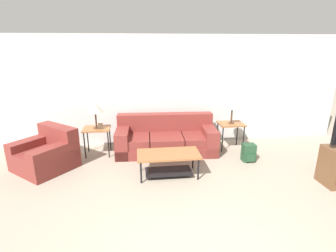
{
  "coord_description": "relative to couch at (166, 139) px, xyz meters",
  "views": [
    {
      "loc": [
        -0.67,
        -2.08,
        2.38
      ],
      "look_at": [
        -0.07,
        2.91,
        0.8
      ],
      "focal_mm": 28.0,
      "sensor_mm": 36.0,
      "label": 1
    }
  ],
  "objects": [
    {
      "name": "wall_back",
      "position": [
        0.04,
        0.64,
        1.01
      ],
      "size": [
        8.93,
        0.06,
        2.6
      ],
      "color": "silver",
      "rests_on": "ground_plane"
    },
    {
      "name": "couch",
      "position": [
        0.0,
        0.0,
        0.0
      ],
      "size": [
        2.27,
        1.05,
        0.82
      ],
      "color": "maroon",
      "rests_on": "ground_plane"
    },
    {
      "name": "armchair",
      "position": [
        -2.46,
        -0.56,
        -0.01
      ],
      "size": [
        1.38,
        1.38,
        0.8
      ],
      "color": "maroon",
      "rests_on": "ground_plane"
    },
    {
      "name": "coffee_table",
      "position": [
        -0.09,
        -1.18,
        0.04
      ],
      "size": [
        1.15,
        0.58,
        0.45
      ],
      "color": "#935B33",
      "rests_on": "ground_plane"
    },
    {
      "name": "side_table_left",
      "position": [
        -1.53,
        -0.01,
        0.26
      ],
      "size": [
        0.58,
        0.47,
        0.62
      ],
      "color": "#935B33",
      "rests_on": "ground_plane"
    },
    {
      "name": "side_table_right",
      "position": [
        1.52,
        -0.01,
        0.26
      ],
      "size": [
        0.58,
        0.47,
        0.62
      ],
      "color": "#935B33",
      "rests_on": "ground_plane"
    },
    {
      "name": "table_lamp_left",
      "position": [
        -1.53,
        -0.01,
        0.78
      ],
      "size": [
        0.34,
        0.34,
        0.58
      ],
      "color": "#472D1E",
      "rests_on": "side_table_left"
    },
    {
      "name": "table_lamp_right",
      "position": [
        1.52,
        -0.01,
        0.78
      ],
      "size": [
        0.34,
        0.34,
        0.58
      ],
      "color": "#472D1E",
      "rests_on": "side_table_right"
    },
    {
      "name": "backpack",
      "position": [
        1.67,
        -0.75,
        -0.11
      ],
      "size": [
        0.26,
        0.28,
        0.37
      ],
      "color": "#23472D",
      "rests_on": "ground_plane"
    },
    {
      "name": "picture_frame",
      "position": [
        -1.43,
        -0.08,
        0.39
      ],
      "size": [
        0.1,
        0.04,
        0.13
      ],
      "color": "#4C3828",
      "rests_on": "side_table_left"
    }
  ]
}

